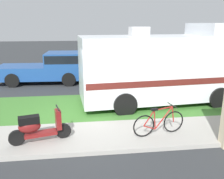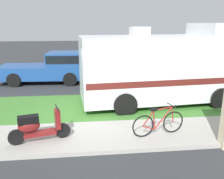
{
  "view_description": "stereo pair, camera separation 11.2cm",
  "coord_description": "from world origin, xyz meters",
  "px_view_note": "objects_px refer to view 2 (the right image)",
  "views": [
    {
      "loc": [
        0.21,
        -7.86,
        3.39
      ],
      "look_at": [
        1.23,
        0.3,
        1.1
      ],
      "focal_mm": 38.58,
      "sensor_mm": 36.0,
      "label": 1
    },
    {
      "loc": [
        0.33,
        -7.87,
        3.39
      ],
      "look_at": [
        1.23,
        0.3,
        1.1
      ],
      "focal_mm": 38.58,
      "sensor_mm": 36.0,
      "label": 2
    }
  ],
  "objects_px": {
    "bicycle": "(158,123)",
    "pickup_truck_near": "(54,66)",
    "motorhome_rv": "(164,67)",
    "scooter": "(37,126)"
  },
  "relations": [
    {
      "from": "bicycle",
      "to": "pickup_truck_near",
      "type": "xyz_separation_m",
      "value": [
        -3.96,
        7.61,
        0.44
      ]
    },
    {
      "from": "pickup_truck_near",
      "to": "scooter",
      "type": "bearing_deg",
      "value": -86.76
    },
    {
      "from": "scooter",
      "to": "pickup_truck_near",
      "type": "relative_size",
      "value": 0.33
    },
    {
      "from": "bicycle",
      "to": "pickup_truck_near",
      "type": "bearing_deg",
      "value": 117.46
    },
    {
      "from": "motorhome_rv",
      "to": "bicycle",
      "type": "xyz_separation_m",
      "value": [
        -1.15,
        -3.18,
        -1.1
      ]
    },
    {
      "from": "bicycle",
      "to": "pickup_truck_near",
      "type": "relative_size",
      "value": 0.32
    },
    {
      "from": "motorhome_rv",
      "to": "bicycle",
      "type": "height_order",
      "value": "motorhome_rv"
    },
    {
      "from": "scooter",
      "to": "bicycle",
      "type": "bearing_deg",
      "value": 0.65
    },
    {
      "from": "bicycle",
      "to": "scooter",
      "type": "bearing_deg",
      "value": -179.35
    },
    {
      "from": "bicycle",
      "to": "motorhome_rv",
      "type": "bearing_deg",
      "value": 70.06
    }
  ]
}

